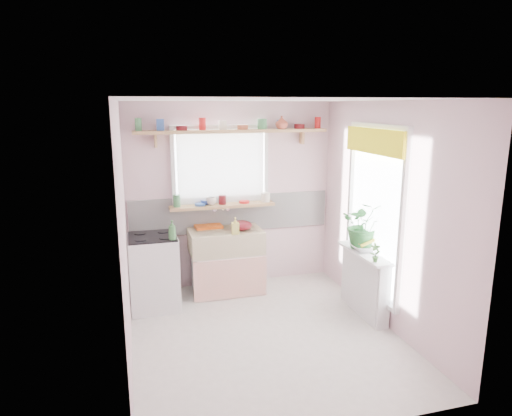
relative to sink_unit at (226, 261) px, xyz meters
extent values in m
plane|color=silver|center=(0.15, -1.29, -0.43)|extent=(3.20, 3.20, 0.00)
plane|color=white|center=(0.15, -1.29, 2.07)|extent=(3.20, 3.20, 0.00)
plane|color=beige|center=(0.15, 0.31, 0.82)|extent=(2.80, 0.00, 2.80)
plane|color=beige|center=(0.15, -2.89, 0.82)|extent=(2.80, 0.00, 2.80)
plane|color=beige|center=(-1.25, -1.29, 0.82)|extent=(0.00, 3.20, 3.20)
plane|color=beige|center=(1.55, -1.29, 0.82)|extent=(0.00, 3.20, 3.20)
cube|color=white|center=(0.15, 0.29, 0.57)|extent=(2.74, 0.03, 0.50)
cube|color=#CD848F|center=(0.15, 0.29, 0.37)|extent=(2.74, 0.02, 0.12)
cube|color=white|center=(0.00, 0.30, 1.22)|extent=(1.20, 0.01, 1.00)
cube|color=white|center=(0.00, 0.24, 1.22)|extent=(1.15, 0.02, 0.95)
cube|color=white|center=(1.54, -1.09, 0.82)|extent=(0.01, 1.10, 1.90)
cube|color=#FEF41A|center=(1.46, -1.09, 1.63)|extent=(0.03, 1.20, 0.28)
cube|color=white|center=(0.00, 0.01, -0.16)|extent=(0.85, 0.55, 0.55)
cube|color=#E65E43|center=(0.00, -0.27, -0.16)|extent=(0.95, 0.02, 0.53)
cube|color=#C8B592|center=(0.00, 0.01, 0.27)|extent=(0.95, 0.55, 0.30)
cylinder|color=silver|center=(0.00, 0.26, 0.67)|extent=(0.03, 0.22, 0.03)
cube|color=white|center=(-0.95, -0.24, 0.02)|extent=(0.58, 0.58, 0.90)
cube|color=black|center=(-0.95, -0.24, 0.47)|extent=(0.56, 0.56, 0.02)
cylinder|color=black|center=(-1.09, -0.38, 0.49)|extent=(0.14, 0.14, 0.01)
cylinder|color=black|center=(-0.81, -0.38, 0.49)|extent=(0.14, 0.14, 0.01)
cylinder|color=black|center=(-1.09, -0.10, 0.49)|extent=(0.14, 0.14, 0.01)
cylinder|color=black|center=(-0.81, -0.10, 0.49)|extent=(0.14, 0.14, 0.01)
cube|color=white|center=(1.45, -1.09, -0.06)|extent=(0.15, 0.90, 0.75)
cube|color=white|center=(1.42, -1.09, 0.33)|extent=(0.22, 0.95, 0.03)
cube|color=tan|center=(0.00, 0.19, 0.71)|extent=(1.40, 0.22, 0.04)
cube|color=tan|center=(0.15, 0.18, 1.69)|extent=(2.52, 0.24, 0.04)
cylinder|color=#3F7F4C|center=(-1.03, 0.18, 1.77)|extent=(0.11, 0.11, 0.12)
cylinder|color=#3359A5|center=(-0.77, 0.18, 1.77)|extent=(0.11, 0.11, 0.12)
cylinder|color=#590F14|center=(-0.51, 0.18, 1.74)|extent=(0.11, 0.11, 0.06)
cylinder|color=red|center=(-0.24, 0.18, 1.77)|extent=(0.11, 0.11, 0.12)
cylinder|color=silver|center=(0.02, 0.18, 1.77)|extent=(0.11, 0.11, 0.12)
cylinder|color=#A55133|center=(0.28, 0.18, 1.74)|extent=(0.11, 0.11, 0.06)
cylinder|color=#3F7F4C|center=(0.54, 0.18, 1.77)|extent=(0.11, 0.11, 0.12)
cylinder|color=#3359A5|center=(0.81, 0.18, 1.77)|extent=(0.11, 0.11, 0.12)
cylinder|color=#590F14|center=(1.07, 0.18, 1.74)|extent=(0.11, 0.11, 0.06)
cylinder|color=red|center=(1.33, 0.18, 1.77)|extent=(0.11, 0.11, 0.12)
cylinder|color=#3F7F4C|center=(-0.62, 0.19, 0.79)|extent=(0.11, 0.11, 0.12)
cylinder|color=#3359A5|center=(-0.31, 0.19, 0.79)|extent=(0.11, 0.11, 0.12)
cylinder|color=#590F14|center=(0.00, 0.19, 0.76)|extent=(0.11, 0.11, 0.06)
cylinder|color=red|center=(0.31, 0.19, 0.79)|extent=(0.11, 0.11, 0.12)
cylinder|color=silver|center=(0.62, 0.19, 0.79)|extent=(0.11, 0.11, 0.12)
cube|color=orange|center=(-0.20, 0.21, 0.44)|extent=(0.37, 0.29, 0.04)
ellipsoid|color=maroon|center=(0.21, -0.04, 0.48)|extent=(0.32, 0.32, 0.12)
imported|color=#2A6A2F|center=(1.48, -0.95, 0.63)|extent=(0.67, 0.63, 0.58)
imported|color=silver|center=(1.44, -1.05, 0.38)|extent=(0.33, 0.33, 0.08)
imported|color=#326026|center=(1.36, -1.44, 0.45)|extent=(0.12, 0.09, 0.21)
imported|color=#D2C85D|center=(0.09, -0.19, 0.52)|extent=(0.11, 0.11, 0.21)
imported|color=beige|center=(-0.15, 0.18, 0.78)|extent=(0.16, 0.16, 0.10)
imported|color=#304B9C|center=(-0.18, 0.25, 0.76)|extent=(0.23, 0.23, 0.07)
imported|color=#A34632|center=(0.79, 0.12, 1.79)|extent=(0.20, 0.20, 0.17)
imported|color=#3B773F|center=(-0.73, -0.46, 0.60)|extent=(0.12, 0.12, 0.23)
sphere|color=#EF5B14|center=(1.44, -1.05, 0.44)|extent=(0.08, 0.08, 0.08)
sphere|color=#EF5B14|center=(1.50, -1.02, 0.44)|extent=(0.08, 0.08, 0.08)
sphere|color=#EF5B14|center=(1.39, -1.03, 0.44)|extent=(0.08, 0.08, 0.08)
cylinder|color=gold|center=(1.46, -1.10, 0.45)|extent=(0.18, 0.04, 0.10)
camera|label=1|loc=(-1.16, -5.65, 2.02)|focal=32.00mm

